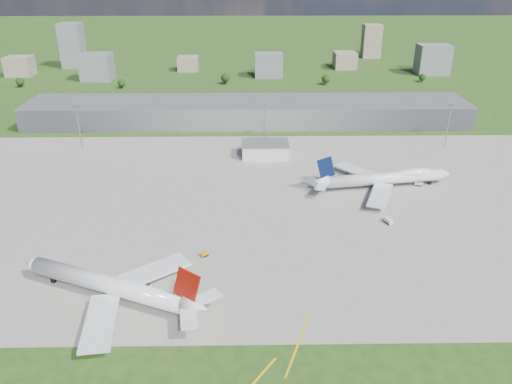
{
  "coord_description": "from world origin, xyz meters",
  "views": [
    {
      "loc": [
        0.67,
        -169.7,
        104.98
      ],
      "look_at": [
        3.77,
        32.66,
        9.0
      ],
      "focal_mm": 35.0,
      "sensor_mm": 36.0,
      "label": 1
    }
  ],
  "objects_px": {
    "airliner_red_twin": "(113,287)",
    "van_white_near": "(388,221)",
    "van_white_far": "(418,184)",
    "airliner_blue_quad": "(386,178)",
    "tug_yellow": "(205,254)"
  },
  "relations": [
    {
      "from": "airliner_blue_quad",
      "to": "van_white_near",
      "type": "xyz_separation_m",
      "value": [
        -7.56,
        -36.5,
        -4.04
      ]
    },
    {
      "from": "airliner_blue_quad",
      "to": "van_white_far",
      "type": "height_order",
      "value": "airliner_blue_quad"
    },
    {
      "from": "airliner_blue_quad",
      "to": "tug_yellow",
      "type": "height_order",
      "value": "airliner_blue_quad"
    },
    {
      "from": "tug_yellow",
      "to": "van_white_far",
      "type": "xyz_separation_m",
      "value": [
        102.83,
        63.64,
        0.26
      ]
    },
    {
      "from": "airliner_red_twin",
      "to": "van_white_far",
      "type": "relative_size",
      "value": 15.93
    },
    {
      "from": "airliner_blue_quad",
      "to": "van_white_near",
      "type": "relative_size",
      "value": 14.48
    },
    {
      "from": "airliner_blue_quad",
      "to": "tug_yellow",
      "type": "distance_m",
      "value": 105.13
    },
    {
      "from": "airliner_blue_quad",
      "to": "van_white_near",
      "type": "distance_m",
      "value": 37.49
    },
    {
      "from": "airliner_red_twin",
      "to": "tug_yellow",
      "type": "bearing_deg",
      "value": -113.5
    },
    {
      "from": "airliner_blue_quad",
      "to": "tug_yellow",
      "type": "xyz_separation_m",
      "value": [
        -85.16,
        -61.49,
        -4.39
      ]
    },
    {
      "from": "van_white_far",
      "to": "airliner_blue_quad",
      "type": "bearing_deg",
      "value": -163.29
    },
    {
      "from": "tug_yellow",
      "to": "airliner_red_twin",
      "type": "bearing_deg",
      "value": -175.43
    },
    {
      "from": "airliner_red_twin",
      "to": "van_white_far",
      "type": "bearing_deg",
      "value": -122.32
    },
    {
      "from": "airliner_red_twin",
      "to": "airliner_blue_quad",
      "type": "relative_size",
      "value": 0.96
    },
    {
      "from": "airliner_red_twin",
      "to": "van_white_near",
      "type": "xyz_separation_m",
      "value": [
        105.71,
        51.56,
        -4.14
      ]
    }
  ]
}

